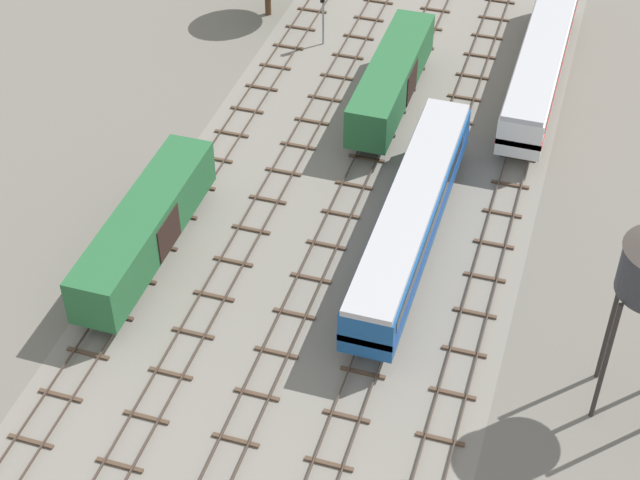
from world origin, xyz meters
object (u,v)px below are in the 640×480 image
at_px(freight_boxcar_far_left_near, 146,227).
at_px(diesel_railcar_centre_mid, 411,216).
at_px(freight_boxcar_centre_left_midfar, 392,78).
at_px(passenger_coach_centre_right_far, 543,53).
at_px(signal_post_nearest, 323,10).

relative_size(freight_boxcar_far_left_near, diesel_railcar_centre_mid, 0.68).
relative_size(freight_boxcar_far_left_near, freight_boxcar_centre_left_midfar, 1.00).
relative_size(freight_boxcar_centre_left_midfar, passenger_coach_centre_right_far, 0.64).
bearing_deg(passenger_coach_centre_right_far, freight_boxcar_far_left_near, -126.38).
distance_m(diesel_railcar_centre_mid, passenger_coach_centre_right_far, 20.90).
xyz_separation_m(diesel_railcar_centre_mid, signal_post_nearest, (-11.80, 21.18, 0.31)).
bearing_deg(freight_boxcar_far_left_near, signal_post_nearest, 84.91).
distance_m(freight_boxcar_far_left_near, signal_post_nearest, 26.54).
relative_size(diesel_railcar_centre_mid, passenger_coach_centre_right_far, 0.93).
bearing_deg(freight_boxcar_far_left_near, diesel_railcar_centre_mid, 20.36).
xyz_separation_m(freight_boxcar_far_left_near, diesel_railcar_centre_mid, (14.15, 5.25, 0.15)).
xyz_separation_m(freight_boxcar_far_left_near, passenger_coach_centre_right_far, (18.87, 25.61, 0.16)).
distance_m(freight_boxcar_far_left_near, passenger_coach_centre_right_far, 31.81).
xyz_separation_m(freight_boxcar_centre_left_midfar, passenger_coach_centre_right_far, (9.43, 6.17, 0.16)).
bearing_deg(signal_post_nearest, freight_boxcar_far_left_near, -95.09).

